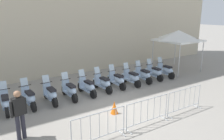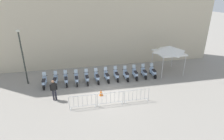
# 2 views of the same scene
# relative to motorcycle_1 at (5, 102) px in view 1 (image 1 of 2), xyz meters

# --- Properties ---
(ground_plane) EXTENTS (120.00, 120.00, 0.00)m
(ground_plane) POSITION_rel_motorcycle_1_xyz_m (4.28, -2.41, -0.45)
(ground_plane) COLOR gray
(motorcycle_1) EXTENTS (0.56, 1.73, 1.24)m
(motorcycle_1) POSITION_rel_motorcycle_1_xyz_m (0.00, 0.00, 0.00)
(motorcycle_1) COLOR black
(motorcycle_1) RESTS_ON ground
(motorcycle_2) EXTENTS (0.56, 1.72, 1.24)m
(motorcycle_2) POSITION_rel_motorcycle_1_xyz_m (0.97, -0.02, 0.00)
(motorcycle_2) COLOR black
(motorcycle_2) RESTS_ON ground
(motorcycle_3) EXTENTS (0.56, 1.72, 1.24)m
(motorcycle_3) POSITION_rel_motorcycle_1_xyz_m (1.92, -0.10, 0.00)
(motorcycle_3) COLOR black
(motorcycle_3) RESTS_ON ground
(motorcycle_4) EXTENTS (0.56, 1.72, 1.24)m
(motorcycle_4) POSITION_rel_motorcycle_1_xyz_m (2.87, -0.12, 0.00)
(motorcycle_4) COLOR black
(motorcycle_4) RESTS_ON ground
(motorcycle_5) EXTENTS (0.56, 1.73, 1.24)m
(motorcycle_5) POSITION_rel_motorcycle_1_xyz_m (3.83, -0.13, 0.00)
(motorcycle_5) COLOR black
(motorcycle_5) RESTS_ON ground
(motorcycle_6) EXTENTS (0.56, 1.73, 1.24)m
(motorcycle_6) POSITION_rel_motorcycle_1_xyz_m (4.79, -0.08, 0.00)
(motorcycle_6) COLOR black
(motorcycle_6) RESTS_ON ground
(motorcycle_7) EXTENTS (0.56, 1.72, 1.24)m
(motorcycle_7) POSITION_rel_motorcycle_1_xyz_m (5.74, -0.04, 0.00)
(motorcycle_7) COLOR black
(motorcycle_7) RESTS_ON ground
(motorcycle_8) EXTENTS (0.56, 1.72, 1.24)m
(motorcycle_8) POSITION_rel_motorcycle_1_xyz_m (6.70, -0.16, 0.00)
(motorcycle_8) COLOR black
(motorcycle_8) RESTS_ON ground
(motorcycle_9) EXTENTS (0.56, 1.73, 1.24)m
(motorcycle_9) POSITION_rel_motorcycle_1_xyz_m (7.65, -0.10, 0.00)
(motorcycle_9) COLOR black
(motorcycle_9) RESTS_ON ground
(motorcycle_10) EXTENTS (0.56, 1.73, 1.24)m
(motorcycle_10) POSITION_rel_motorcycle_1_xyz_m (8.60, -0.07, 0.00)
(motorcycle_10) COLOR black
(motorcycle_10) RESTS_ON ground
(motorcycle_11) EXTENTS (0.56, 1.72, 1.24)m
(motorcycle_11) POSITION_rel_motorcycle_1_xyz_m (9.56, -0.09, 0.00)
(motorcycle_11) COLOR black
(motorcycle_11) RESTS_ON ground
(barrier_segment_0) EXTENTS (2.00, 0.46, 1.07)m
(barrier_segment_0) POSITION_rel_motorcycle_1_xyz_m (2.17, -4.13, 0.07)
(barrier_segment_0) COLOR #B2B5B7
(barrier_segment_0) RESTS_ON ground
(barrier_segment_1) EXTENTS (2.00, 0.46, 1.07)m
(barrier_segment_1) POSITION_rel_motorcycle_1_xyz_m (4.25, -4.15, 0.07)
(barrier_segment_1) COLOR #B2B5B7
(barrier_segment_1) RESTS_ON ground
(barrier_segment_2) EXTENTS (2.00, 0.46, 1.07)m
(barrier_segment_2) POSITION_rel_motorcycle_1_xyz_m (6.33, -4.18, 0.07)
(barrier_segment_2) COLOR #B2B5B7
(barrier_segment_2) RESTS_ON ground
(officer_near_row_end) EXTENTS (0.54, 0.29, 1.73)m
(officer_near_row_end) POSITION_rel_motorcycle_1_xyz_m (0.08, -2.50, 0.53)
(officer_near_row_end) COLOR #23232D
(officer_near_row_end) RESTS_ON ground
(canopy_tent) EXTENTS (2.69, 2.69, 2.91)m
(canopy_tent) POSITION_rel_motorcycle_1_xyz_m (11.47, 0.65, 2.06)
(canopy_tent) COLOR silver
(canopy_tent) RESTS_ON ground
(traffic_cone) EXTENTS (0.32, 0.32, 0.55)m
(traffic_cone) POSITION_rel_motorcycle_1_xyz_m (3.78, -2.65, -0.18)
(traffic_cone) COLOR orange
(traffic_cone) RESTS_ON ground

